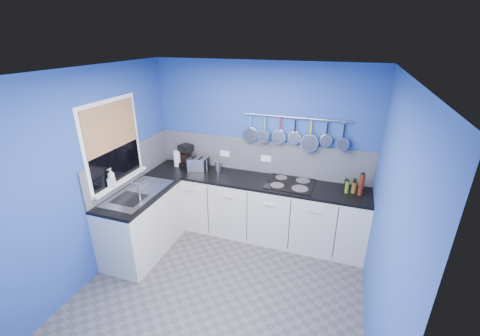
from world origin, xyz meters
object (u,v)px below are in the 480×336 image
Objects in this scene: canister at (218,166)px; hob at (290,183)px; toaster at (198,164)px; paper_towel at (177,158)px; soap_bottle_a at (111,177)px; coffee_maker at (186,156)px; soap_bottle_b at (111,180)px.

canister reaches higher than hob.
canister is (0.30, 0.08, -0.02)m from toaster.
paper_towel reaches higher than hob.
soap_bottle_a is 1.53m from canister.
paper_towel reaches higher than canister.
paper_towel is at bearing 178.17° from hob.
paper_towel is 1.80m from hob.
hob is (1.67, -0.10, -0.16)m from coffee_maker.
soap_bottle_a is 1.66× the size of canister.
hob is (2.05, 1.12, -0.23)m from soap_bottle_b.
soap_bottle_b is 1.21m from paper_towel.
soap_bottle_b reaches higher than toaster.
coffee_maker is 0.27m from toaster.
soap_bottle_b is (0.00, -0.01, -0.03)m from soap_bottle_a.
paper_towel is 0.14m from coffee_maker.
paper_towel is 0.81× the size of toaster.
coffee_maker is at bearing 72.63° from soap_bottle_a.
canister is 1.13m from hob.
canister is at bearing 52.58° from soap_bottle_a.
coffee_maker reaches higher than soap_bottle_b.
toaster is at bearing -5.86° from paper_towel.
soap_bottle_a is at bearing -137.05° from toaster.
soap_bottle_a is at bearing 90.00° from soap_bottle_b.
paper_towel is 0.38m from toaster.
hob is (1.80, -0.06, -0.11)m from paper_towel.
toaster is 2.08× the size of canister.
coffee_maker is 1.13× the size of toaster.
soap_bottle_b is at bearing -127.16° from canister.
soap_bottle_a is at bearing -127.42° from canister.
toaster is 0.47× the size of hob.
soap_bottle_b is at bearing -88.72° from coffee_maker.
hob is at bearing 28.70° from soap_bottle_b.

